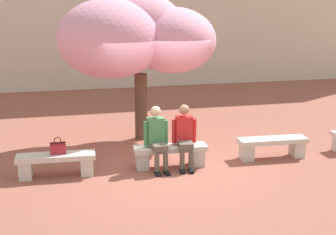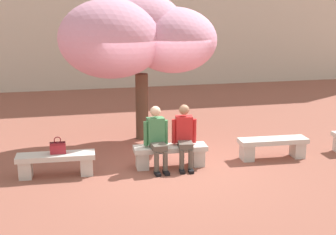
# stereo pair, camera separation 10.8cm
# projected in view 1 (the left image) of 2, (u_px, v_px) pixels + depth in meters

# --- Properties ---
(ground_plane) EXTENTS (100.00, 100.00, 0.00)m
(ground_plane) POSITION_uv_depth(u_px,v_px,m) (170.00, 166.00, 9.70)
(ground_plane) COLOR #8E5142
(stone_bench_near_west) EXTENTS (1.53, 0.50, 0.45)m
(stone_bench_near_west) POSITION_uv_depth(u_px,v_px,m) (56.00, 162.00, 9.08)
(stone_bench_near_west) COLOR beige
(stone_bench_near_west) RESTS_ON ground
(stone_bench_center) EXTENTS (1.53, 0.50, 0.45)m
(stone_bench_center) POSITION_uv_depth(u_px,v_px,m) (170.00, 153.00, 9.63)
(stone_bench_center) COLOR beige
(stone_bench_center) RESTS_ON ground
(stone_bench_near_east) EXTENTS (1.53, 0.50, 0.45)m
(stone_bench_near_east) POSITION_uv_depth(u_px,v_px,m) (272.00, 145.00, 10.17)
(stone_bench_near_east) COLOR beige
(stone_bench_near_east) RESTS_ON ground
(person_seated_left) EXTENTS (0.51, 0.70, 1.29)m
(person_seated_left) POSITION_uv_depth(u_px,v_px,m) (157.00, 136.00, 9.41)
(person_seated_left) COLOR black
(person_seated_left) RESTS_ON ground
(person_seated_right) EXTENTS (0.51, 0.72, 1.29)m
(person_seated_right) POSITION_uv_depth(u_px,v_px,m) (185.00, 134.00, 9.55)
(person_seated_right) COLOR black
(person_seated_right) RESTS_ON ground
(handbag) EXTENTS (0.30, 0.15, 0.34)m
(handbag) POSITION_uv_depth(u_px,v_px,m) (58.00, 147.00, 9.05)
(handbag) COLOR #A3232D
(handbag) RESTS_ON stone_bench_near_west
(cherry_tree_main) EXTENTS (3.73, 2.42, 3.55)m
(cherry_tree_main) POSITION_uv_depth(u_px,v_px,m) (138.00, 36.00, 10.91)
(cherry_tree_main) COLOR #513828
(cherry_tree_main) RESTS_ON ground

